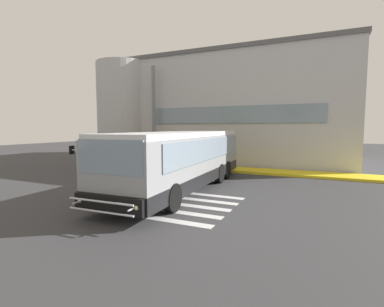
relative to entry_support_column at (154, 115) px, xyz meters
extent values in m
cube|color=#353538|center=(4.98, -5.40, -3.89)|extent=(80.00, 90.00, 0.02)
cube|color=silver|center=(6.98, -11.40, -3.87)|extent=(4.40, 0.36, 0.01)
cube|color=silver|center=(6.98, -10.50, -3.87)|extent=(4.40, 0.36, 0.01)
cube|color=silver|center=(6.98, -9.60, -3.87)|extent=(4.40, 0.36, 0.01)
cube|color=silver|center=(6.98, -8.70, -3.87)|extent=(4.40, 0.36, 0.01)
cube|color=silver|center=(6.98, -7.80, -3.87)|extent=(4.40, 0.36, 0.01)
cube|color=#B7B7BC|center=(4.98, 6.60, 0.30)|extent=(18.48, 12.00, 8.36)
cube|color=#56565B|center=(4.98, 6.60, 4.63)|extent=(18.68, 12.20, 0.30)
cylinder|color=#B7B7BC|center=(-3.76, 1.10, 0.30)|extent=(4.40, 4.40, 8.36)
cube|color=black|center=(-0.76, 0.55, -2.68)|extent=(1.80, 0.16, 2.40)
cube|color=gray|center=(5.98, 0.56, -0.08)|extent=(12.48, 0.10, 1.20)
cube|color=yellow|center=(4.98, -0.60, -3.80)|extent=(22.48, 2.00, 0.15)
cylinder|color=slate|center=(0.00, 0.00, 0.00)|extent=(0.28, 0.28, 7.46)
cube|color=gray|center=(6.06, -7.13, -2.45)|extent=(2.97, 10.66, 2.15)
cube|color=black|center=(6.06, -7.13, -3.25)|extent=(3.01, 10.71, 0.55)
cube|color=silver|center=(6.06, -7.13, -1.28)|extent=(2.86, 10.46, 0.20)
cube|color=gray|center=(6.27, -12.37, -1.85)|extent=(2.35, 0.21, 1.05)
cube|color=gray|center=(7.35, -6.78, -1.95)|extent=(0.41, 9.37, 0.95)
cube|color=gray|center=(4.76, -6.89, -1.95)|extent=(0.41, 9.37, 0.95)
cube|color=black|center=(6.27, -12.37, -1.50)|extent=(2.15, 0.19, 0.28)
cube|color=black|center=(6.28, -12.50, -3.25)|extent=(2.46, 0.30, 0.52)
sphere|color=beige|center=(7.30, -12.49, -3.23)|extent=(0.18, 0.18, 0.18)
sphere|color=beige|center=(5.25, -12.58, -3.23)|extent=(0.18, 0.18, 0.18)
cylinder|color=#B7B7BF|center=(4.77, -12.23, -1.70)|extent=(0.40, 0.07, 0.05)
cube|color=black|center=(4.57, -12.23, -1.70)|extent=(0.05, 0.20, 0.28)
cylinder|color=black|center=(7.38, -10.57, -3.38)|extent=(0.34, 1.01, 1.00)
cylinder|color=black|center=(5.03, -10.66, -3.38)|extent=(0.34, 1.01, 1.00)
cylinder|color=black|center=(7.15, -5.00, -3.38)|extent=(0.34, 1.01, 1.00)
cylinder|color=black|center=(4.81, -5.10, -3.38)|extent=(0.34, 1.01, 1.00)
cylinder|color=black|center=(7.10, -3.70, -3.38)|extent=(0.34, 1.01, 1.00)
cylinder|color=black|center=(4.75, -3.80, -3.38)|extent=(0.34, 1.01, 1.00)
cylinder|color=#B7B7BF|center=(6.29, -12.87, -3.38)|extent=(2.25, 0.15, 0.06)
cylinder|color=#B7B7BF|center=(6.29, -12.87, -3.08)|extent=(2.25, 0.15, 0.06)
cylinder|color=#B7B7BF|center=(7.26, -12.63, -3.23)|extent=(0.07, 0.50, 0.05)
cylinder|color=#B7B7BF|center=(5.31, -12.70, -3.23)|extent=(0.07, 0.50, 0.05)
cylinder|color=#2D2D33|center=(0.85, -1.23, -3.30)|extent=(0.15, 0.15, 0.85)
cylinder|color=#2D2D33|center=(0.75, -1.06, -3.30)|extent=(0.15, 0.15, 0.85)
cube|color=#996633|center=(0.80, -1.14, -2.59)|extent=(0.38, 0.44, 0.58)
sphere|color=tan|center=(0.80, -1.14, -2.17)|extent=(0.23, 0.23, 0.23)
cylinder|color=#996633|center=(0.93, -1.35, -2.64)|extent=(0.09, 0.09, 0.55)
cylinder|color=#996633|center=(0.67, -0.93, -2.64)|extent=(0.09, 0.09, 0.55)
cylinder|color=#1E2338|center=(2.14, -0.95, -3.30)|extent=(0.15, 0.15, 0.85)
cylinder|color=#1E2338|center=(2.00, -0.80, -3.30)|extent=(0.15, 0.15, 0.85)
cube|color=#2659A5|center=(2.07, -0.87, -2.59)|extent=(0.42, 0.43, 0.58)
sphere|color=tan|center=(2.07, -0.87, -2.17)|extent=(0.23, 0.23, 0.23)
cylinder|color=#2659A5|center=(2.24, -1.05, -2.64)|extent=(0.09, 0.09, 0.55)
cylinder|color=#2659A5|center=(1.90, -0.69, -2.64)|extent=(0.09, 0.09, 0.55)
cylinder|color=#2D2D33|center=(2.39, -0.49, -3.30)|extent=(0.15, 0.15, 0.85)
cylinder|color=#2D2D33|center=(2.19, -0.48, -3.30)|extent=(0.15, 0.15, 0.85)
cube|color=#996633|center=(2.29, -0.49, -2.59)|extent=(0.39, 0.24, 0.58)
sphere|color=tan|center=(2.29, -0.49, -2.17)|extent=(0.23, 0.23, 0.23)
cylinder|color=#996633|center=(2.54, -0.50, -2.64)|extent=(0.09, 0.09, 0.55)
cylinder|color=#996633|center=(2.04, -0.47, -2.64)|extent=(0.09, 0.09, 0.55)
camera|label=1|loc=(11.99, -18.99, -0.96)|focal=26.60mm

